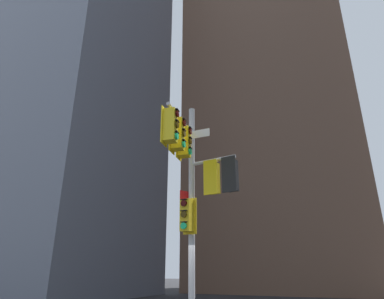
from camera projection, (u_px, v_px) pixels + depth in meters
building_tower_left at (82, 52)px, 30.04m from camera, size 12.05×12.05×41.20m
building_mid_block at (269, 70)px, 38.58m from camera, size 15.49×15.49×48.09m
signal_pole_assembly at (193, 176)px, 10.30m from camera, size 2.48×2.81×7.27m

